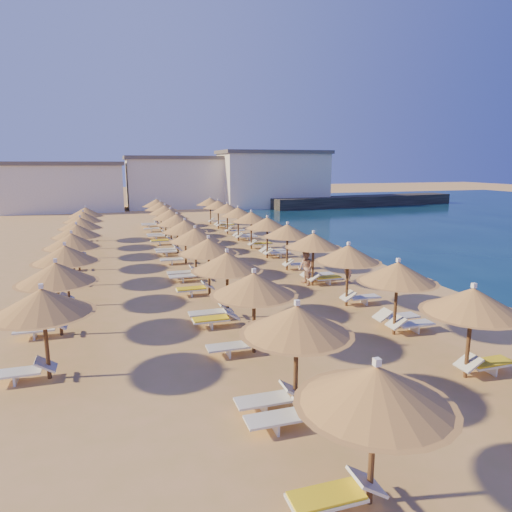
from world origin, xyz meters
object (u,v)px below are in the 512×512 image
object	(u,v)px
jetty	(364,201)
beachgoer_a	(348,266)
parasol_row_east	(277,227)
parasol_row_west	(190,231)
beachgoer_b	(306,268)

from	to	relation	value
jetty	beachgoer_a	bearing A→B (deg)	-127.45
parasol_row_east	parasol_row_west	distance (m)	5.49
beachgoer_b	parasol_row_west	bearing A→B (deg)	-139.35
parasol_row_east	jetty	bearing A→B (deg)	52.17
jetty	parasol_row_west	size ratio (longest dim) A/B	0.69
jetty	parasol_row_east	world-z (taller)	parasol_row_east
parasol_row_west	beachgoer_a	size ratio (longest dim) A/B	24.98
jetty	beachgoer_b	size ratio (longest dim) A/B	16.61
beachgoer_b	beachgoer_a	distance (m)	2.44
jetty	parasol_row_west	xyz separation A→B (m)	(-31.77, -33.84, 1.60)
jetty	beachgoer_b	bearing A→B (deg)	-130.02
beachgoer_a	beachgoer_b	bearing A→B (deg)	-103.22
parasol_row_west	beachgoer_a	world-z (taller)	parasol_row_west
parasol_row_east	beachgoer_a	world-z (taller)	parasol_row_east
beachgoer_b	jetty	bearing A→B (deg)	141.99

